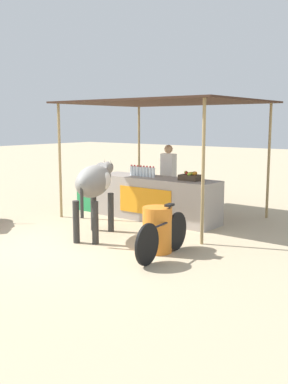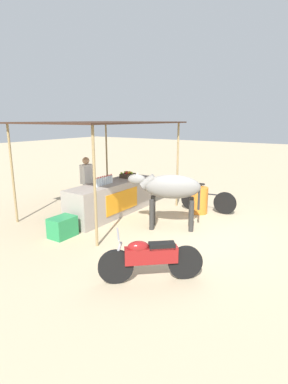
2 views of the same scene
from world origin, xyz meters
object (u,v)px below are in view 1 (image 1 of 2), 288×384
(stall_counter, at_px, (156,199))
(vendor_behind_counter, at_px, (168,178))
(bicycle_leaning, at_px, (163,236))
(cooler_box, at_px, (92,201))
(fruit_crate, at_px, (191,177))
(cow, at_px, (95,183))
(water_barrel, at_px, (157,230))

(stall_counter, distance_m, vendor_behind_counter, 0.86)
(bicycle_leaning, bearing_deg, cooler_box, 150.46)
(stall_counter, relative_size, bicycle_leaning, 1.82)
(fruit_crate, relative_size, cooler_box, 0.73)
(vendor_behind_counter, relative_size, bicycle_leaning, 1.00)
(stall_counter, relative_size, cooler_box, 5.00)
(vendor_behind_counter, bearing_deg, stall_counter, -75.78)
(cooler_box, bearing_deg, vendor_behind_counter, 26.03)
(cow, distance_m, bicycle_leaning, 1.98)
(fruit_crate, distance_m, cooler_box, 2.92)
(stall_counter, relative_size, cow, 1.67)
(fruit_crate, distance_m, bicycle_leaning, 2.55)
(vendor_behind_counter, xyz_separation_m, bicycle_leaning, (2.00, -2.97, -0.50))
(fruit_crate, bearing_deg, water_barrel, -72.02)
(vendor_behind_counter, height_order, water_barrel, vendor_behind_counter)
(cooler_box, height_order, water_barrel, water_barrel)
(stall_counter, bearing_deg, bicycle_leaning, -50.82)
(fruit_crate, bearing_deg, cooler_box, -176.86)
(water_barrel, bearing_deg, stall_counter, 127.35)
(bicycle_leaning, bearing_deg, vendor_behind_counter, 123.92)
(vendor_behind_counter, height_order, cooler_box, vendor_behind_counter)
(vendor_behind_counter, bearing_deg, fruit_crate, -33.05)
(cow, bearing_deg, water_barrel, -5.17)
(stall_counter, height_order, water_barrel, stall_counter)
(vendor_behind_counter, relative_size, cooler_box, 2.75)
(fruit_crate, xyz_separation_m, cow, (-0.90, -1.96, -0.00))
(water_barrel, relative_size, bicycle_leaning, 0.47)
(stall_counter, xyz_separation_m, cooler_box, (-1.93, -0.10, -0.24))
(stall_counter, height_order, bicycle_leaning, stall_counter)
(vendor_behind_counter, bearing_deg, cow, -86.36)
(vendor_behind_counter, distance_m, water_barrel, 3.33)
(fruit_crate, height_order, cow, cow)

